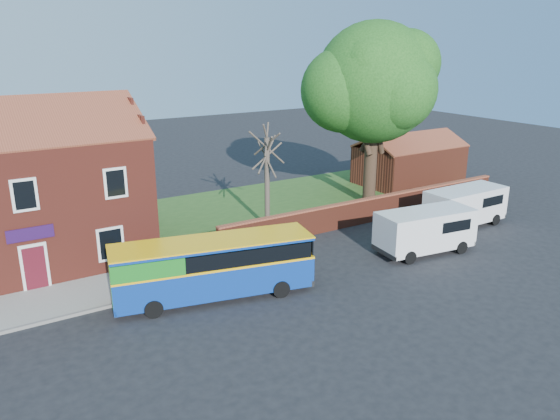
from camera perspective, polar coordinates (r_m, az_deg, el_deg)
ground at (r=23.30m, az=-3.37°, el=-11.17°), size 120.00×120.00×0.00m
pavement at (r=26.37m, az=-23.36°, el=-8.97°), size 18.00×3.50×0.12m
kerb at (r=24.80m, az=-22.68°, el=-10.56°), size 18.00×0.15×0.14m
grass_strip at (r=40.03m, az=3.99°, el=1.19°), size 26.00×12.00×0.04m
shop_building at (r=30.65m, az=-25.92°, el=1.00°), size 12.30×8.13×10.50m
boundary_wall at (r=35.34m, az=9.72°, el=0.12°), size 22.00×0.38×1.60m
outbuilding at (r=45.38m, az=13.32°, el=4.76°), size 8.20×5.06×4.17m
bus at (r=24.49m, az=-7.63°, el=-5.82°), size 9.16×4.08×2.71m
van_near at (r=30.57m, az=14.95°, el=-1.95°), size 5.62×2.81×2.37m
van_far at (r=35.76m, az=18.80°, el=0.49°), size 5.39×2.26×2.36m
large_tree at (r=38.21m, az=9.70°, el=12.63°), size 10.20×8.07×12.44m
bare_tree at (r=32.99m, az=-1.36°, el=3.35°), size 2.30×2.74×6.13m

